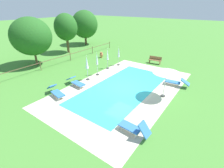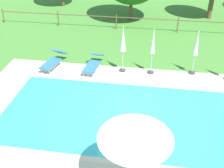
% 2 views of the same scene
% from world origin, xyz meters
% --- Properties ---
extents(ground_plane, '(160.00, 160.00, 0.00)m').
position_xyz_m(ground_plane, '(0.00, 0.00, 0.00)').
color(ground_plane, '#478433').
extents(pool_deck_paving, '(13.54, 8.16, 0.01)m').
position_xyz_m(pool_deck_paving, '(0.00, 0.00, 0.00)').
color(pool_deck_paving, beige).
rests_on(pool_deck_paving, ground).
extents(swimming_pool_water, '(10.08, 4.71, 0.01)m').
position_xyz_m(swimming_pool_water, '(0.00, 0.00, 0.01)').
color(swimming_pool_water, '#38C6D1').
rests_on(swimming_pool_water, ground).
extents(pool_coping_rim, '(10.56, 5.19, 0.01)m').
position_xyz_m(pool_coping_rim, '(0.00, 0.00, 0.01)').
color(pool_coping_rim, beige).
rests_on(pool_coping_rim, ground).
extents(sun_lounger_north_near_steps, '(0.99, 2.09, 0.81)m').
position_xyz_m(sun_lounger_north_near_steps, '(-4.24, 3.56, 0.37)').
color(sun_lounger_north_near_steps, '#3370BC').
rests_on(sun_lounger_north_near_steps, ground).
extents(sun_lounger_north_mid, '(0.85, 2.10, 0.76)m').
position_xyz_m(sun_lounger_north_mid, '(3.09, -3.57, 0.36)').
color(sun_lounger_north_mid, '#3370BC').
rests_on(sun_lounger_north_mid, ground).
extents(sun_lounger_north_far, '(0.79, 2.10, 0.76)m').
position_xyz_m(sun_lounger_north_far, '(-2.09, 3.60, 0.36)').
color(sun_lounger_north_far, '#3370BC').
rests_on(sun_lounger_north_far, ground).
extents(sun_lounger_north_end, '(0.71, 1.89, 0.99)m').
position_xyz_m(sun_lounger_north_end, '(-4.36, -3.44, 0.39)').
color(sun_lounger_north_end, '#3370BC').
rests_on(sun_lounger_north_end, ground).
extents(patio_umbrella_open_foreground, '(2.04, 2.04, 2.38)m').
position_xyz_m(patio_umbrella_open_foreground, '(0.59, -3.33, 2.15)').
color(patio_umbrella_open_foreground, '#383838').
rests_on(patio_umbrella_open_foreground, ground).
extents(patio_umbrella_closed_row_west, '(0.32, 0.32, 2.41)m').
position_xyz_m(patio_umbrella_closed_row_west, '(-0.56, 3.64, 1.62)').
color(patio_umbrella_closed_row_west, '#383838').
rests_on(patio_umbrella_closed_row_west, ground).
extents(patio_umbrella_closed_row_mid_west, '(0.32, 0.32, 2.40)m').
position_xyz_m(patio_umbrella_closed_row_mid_west, '(0.89, 3.66, 1.52)').
color(patio_umbrella_closed_row_mid_west, '#383838').
rests_on(patio_umbrella_closed_row_mid_west, ground).
extents(patio_umbrella_closed_row_centre, '(0.32, 0.32, 2.28)m').
position_xyz_m(patio_umbrella_closed_row_centre, '(2.98, 3.95, 1.46)').
color(patio_umbrella_closed_row_centre, '#383838').
rests_on(patio_umbrella_closed_row_centre, ground).
extents(patio_umbrella_closed_row_mid_east, '(0.32, 0.32, 2.25)m').
position_xyz_m(patio_umbrella_closed_row_mid_east, '(4.66, 3.60, 1.44)').
color(patio_umbrella_closed_row_mid_east, '#383838').
rests_on(patio_umbrella_closed_row_mid_east, ground).
extents(wooden_bench_lawn_side, '(0.60, 1.54, 0.87)m').
position_xyz_m(wooden_bench_lawn_side, '(7.76, 0.32, 0.47)').
color(wooden_bench_lawn_side, olive).
rests_on(wooden_bench_lawn_side, ground).
extents(terracotta_urn_by_tree, '(0.45, 0.45, 0.75)m').
position_xyz_m(terracotta_urn_by_tree, '(5.81, 7.16, 0.40)').
color(terracotta_urn_by_tree, '#C67547').
rests_on(terracotta_urn_by_tree, ground).
extents(perimeter_fence, '(21.13, 0.08, 1.05)m').
position_xyz_m(perimeter_fence, '(0.38, 9.55, 0.71)').
color(perimeter_fence, brown).
rests_on(perimeter_fence, ground).
extents(tree_far_west, '(4.47, 4.47, 5.73)m').
position_xyz_m(tree_far_west, '(10.65, 14.70, 3.42)').
color(tree_far_west, brown).
rests_on(tree_far_west, ground).
extents(tree_west_mid, '(3.25, 3.25, 5.50)m').
position_xyz_m(tree_west_mid, '(5.03, 12.90, 3.62)').
color(tree_west_mid, brown).
rests_on(tree_west_mid, ground).
extents(tree_far_east, '(4.44, 4.44, 5.39)m').
position_xyz_m(tree_far_east, '(-0.92, 11.64, 3.30)').
color(tree_far_east, brown).
rests_on(tree_far_east, ground).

